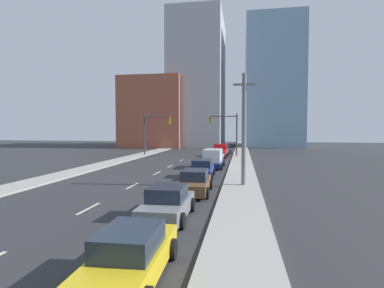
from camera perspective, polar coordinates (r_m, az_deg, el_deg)
sidewalk_left at (r=51.84m, az=-8.46°, el=-1.75°), size 2.64×99.31×0.14m
sidewalk_right at (r=49.34m, az=9.40°, el=-1.99°), size 2.64×99.31×0.14m
lane_stripe_at_15m at (r=17.12m, az=-19.08°, el=-11.52°), size 0.16×2.40×0.01m
lane_stripe_at_21m at (r=22.78m, az=-11.33°, el=-7.83°), size 0.16×2.40×0.01m
lane_stripe_at_28m at (r=28.95m, az=-6.67°, el=-5.51°), size 0.16×2.40×0.01m
lane_stripe_at_33m at (r=34.02m, az=-4.19°, el=-4.25°), size 0.16×2.40×0.01m
lane_stripe_at_40m at (r=40.21m, az=-2.04°, el=-3.14°), size 0.16×2.40×0.01m
building_brick_left at (r=72.24m, az=-6.66°, el=5.79°), size 14.00×16.00×15.86m
building_office_center at (r=74.92m, az=1.24°, el=11.49°), size 12.00×20.00×30.92m
building_glass_right at (r=78.40m, az=14.97°, el=10.68°), size 13.00×20.00×30.03m
traffic_signal_left at (r=48.24m, az=-7.68°, el=2.86°), size 4.35×0.35×6.55m
traffic_signal_right at (r=46.14m, az=7.05°, el=2.87°), size 4.35×0.35×6.55m
utility_pole_right_mid at (r=21.99m, az=9.86°, el=2.87°), size 1.60×0.32×8.22m
sedan_yellow at (r=9.03m, az=-11.74°, el=-20.27°), size 2.12×4.83×1.46m
sedan_gray at (r=14.36m, az=-4.69°, el=-11.27°), size 2.16×4.40×1.54m
sedan_brown at (r=19.77m, az=0.54°, el=-7.34°), size 2.20×4.84×1.54m
sedan_blue at (r=26.25m, az=1.90°, el=-4.84°), size 2.23×4.57×1.52m
box_truck_navy at (r=32.55m, az=3.98°, el=-2.87°), size 2.39×5.46×2.03m
sedan_silver at (r=39.57m, az=4.78°, el=-2.28°), size 2.14×4.81×1.46m
pickup_truck_red at (r=45.85m, az=5.38°, el=-1.43°), size 2.57×6.21×1.92m
sedan_teal at (r=52.38m, az=6.36°, el=-1.08°), size 2.25×4.60×1.36m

